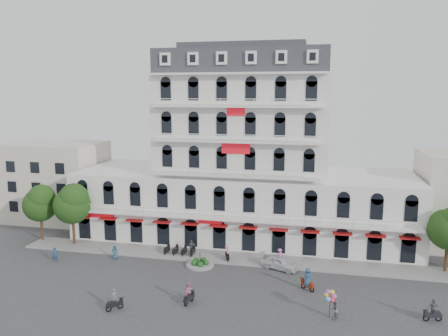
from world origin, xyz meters
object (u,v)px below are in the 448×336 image
at_px(rider_northeast, 433,310).
at_px(rider_southwest, 189,293).
at_px(rider_west, 114,301).
at_px(rider_east, 308,279).
at_px(parked_car, 280,263).
at_px(balloon_vendor, 333,305).
at_px(rider_center, 227,253).

bearing_deg(rider_northeast, rider_southwest, -8.79).
relative_size(rider_west, rider_east, 0.89).
xyz_separation_m(parked_car, balloon_vendor, (5.50, -10.00, 0.53)).
bearing_deg(rider_southwest, rider_east, -49.39).
bearing_deg(rider_northeast, rider_east, -32.18).
relative_size(parked_car, rider_west, 2.07).
bearing_deg(balloon_vendor, rider_northeast, 8.99).
bearing_deg(rider_east, rider_southwest, 63.72).
xyz_separation_m(rider_west, balloon_vendor, (19.43, 2.65, 0.34)).
xyz_separation_m(rider_center, balloon_vendor, (11.79, -11.20, 0.27)).
distance_m(rider_west, rider_northeast, 28.21).
bearing_deg(parked_car, rider_east, -125.83).
distance_m(rider_west, rider_east, 18.86).
xyz_separation_m(rider_northeast, rider_center, (-20.29, 9.85, -0.01)).
xyz_separation_m(rider_west, rider_center, (7.64, 13.84, 0.07)).
bearing_deg(rider_west, balloon_vendor, -35.98).
bearing_deg(rider_southwest, parked_car, -22.51).
height_order(rider_southwest, balloon_vendor, balloon_vendor).
distance_m(rider_northeast, rider_center, 22.55).
height_order(rider_center, balloon_vendor, balloon_vendor).
bearing_deg(balloon_vendor, rider_center, 136.48).
height_order(parked_car, rider_southwest, rider_southwest).
distance_m(parked_car, rider_southwest, 12.61).
height_order(rider_southwest, rider_east, rider_east).
bearing_deg(rider_southwest, balloon_vendor, -75.10).
relative_size(rider_center, balloon_vendor, 0.79).
xyz_separation_m(rider_west, rider_east, (17.14, 7.87, 0.28)).
bearing_deg(parked_car, rider_center, 99.59).
distance_m(rider_southwest, rider_center, 11.30).
xyz_separation_m(parked_car, rider_center, (-6.29, 1.19, 0.26)).
xyz_separation_m(parked_car, rider_southwest, (-7.64, -10.03, 0.38)).
distance_m(parked_car, rider_northeast, 16.46).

